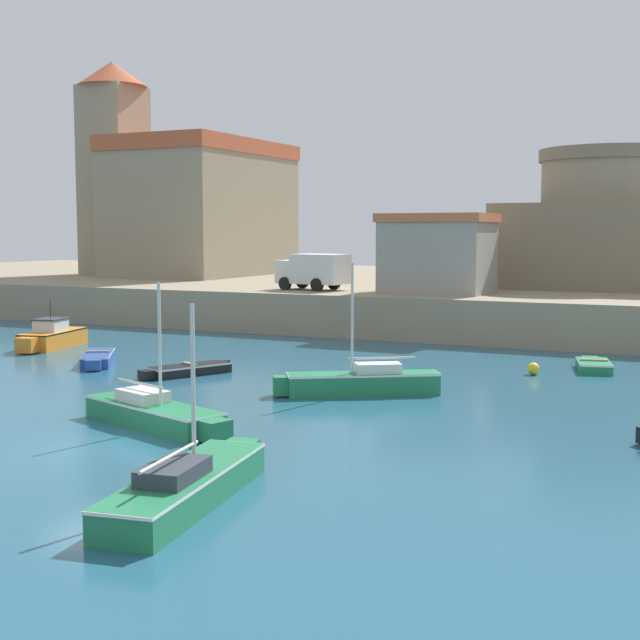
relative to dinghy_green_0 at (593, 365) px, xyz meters
name	(u,v)px	position (x,y,z in m)	size (l,w,h in m)	color
ground_plane	(93,449)	(-10.47, -20.35, -0.24)	(200.00, 200.00, 0.00)	#235670
quay_seawall	(501,296)	(-10.47, 25.62, 0.96)	(120.00, 40.00, 2.40)	gray
dinghy_green_0	(593,365)	(0.00, 0.00, 0.00)	(1.93, 3.37, 0.51)	#237A4C
motorboat_orange_1	(51,337)	(-26.41, -4.34, 0.34)	(2.53, 5.14, 2.44)	orange
sailboat_green_2	(361,381)	(-6.88, -9.58, 0.25)	(5.69, 4.07, 4.88)	#237A4C
dinghy_black_3	(188,369)	(-15.19, -8.60, 0.00)	(2.55, 4.03, 0.51)	black
dinghy_blue_6	(98,358)	(-20.53, -7.85, 0.05)	(3.03, 3.90, 0.61)	#284C9E
sailboat_green_7	(155,413)	(-10.57, -17.28, 0.20)	(6.18, 3.22, 4.48)	#237A4C
sailboat_green_8	(188,484)	(-5.26, -23.40, 0.21)	(2.43, 6.84, 4.43)	#237A4C
mooring_buoy	(533,369)	(-2.11, -2.29, 0.02)	(0.52, 0.52, 0.52)	yellow
church	(187,200)	(-35.75, 22.15, 8.29)	(14.98, 15.53, 17.36)	gray
fortress	(606,234)	(-2.47, 20.95, 5.58)	(12.60, 12.60, 8.84)	#796C57
harbor_shed_near_wharf	(438,253)	(-10.47, 10.47, 4.49)	(6.20, 5.02, 4.61)	gray
truck_on_quay	(313,270)	(-18.07, 9.46, 3.38)	(4.53, 2.65, 2.20)	silver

